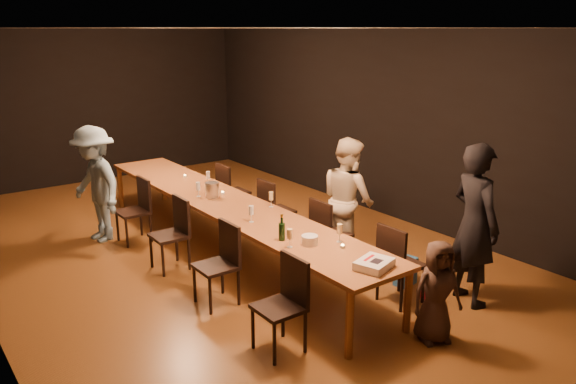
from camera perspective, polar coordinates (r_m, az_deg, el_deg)
ground at (r=7.87m, az=-6.17°, el=-6.20°), size 10.00×10.00×0.00m
room_shell at (r=7.33m, az=-6.66°, el=8.98°), size 6.04×10.04×3.02m
table at (r=7.63m, az=-6.33°, el=-1.32°), size 0.90×6.00×0.75m
chair_right_0 at (r=6.46m, az=11.47°, el=-7.12°), size 0.42×0.42×0.93m
chair_right_1 at (r=7.25m, az=4.43°, el=-4.20°), size 0.42×0.42×0.93m
chair_right_2 at (r=8.14m, az=-1.12°, el=-1.84°), size 0.42×0.42×0.93m
chair_right_3 at (r=9.10m, az=-5.53°, el=0.06°), size 0.42×0.42×0.93m
chair_left_0 at (r=5.42m, az=-0.94°, el=-11.56°), size 0.42×0.42×0.93m
chair_left_1 at (r=6.34m, az=-7.36°, el=-7.40°), size 0.42×0.42×0.93m
chair_left_2 at (r=7.34m, az=-12.01°, el=-4.27°), size 0.42×0.42×0.93m
chair_left_3 at (r=8.39m, az=-15.49°, el=-1.89°), size 0.42×0.42×0.93m
woman_birthday at (r=6.52m, az=18.43°, el=-3.17°), size 0.59×0.76×1.84m
woman_tan at (r=7.46m, az=6.10°, el=-0.72°), size 0.75×0.89×1.65m
man_blue at (r=8.51m, az=-18.96°, el=0.74°), size 0.78×1.17×1.69m
child at (r=5.75m, az=14.89°, el=-9.77°), size 0.60×0.50×1.05m
gift_bag_red at (r=6.77m, az=14.28°, el=-9.34°), size 0.22×0.13×0.25m
gift_bag_blue at (r=7.00m, az=11.85°, el=-7.91°), size 0.29×0.22×0.33m
birthday_cake at (r=5.57m, az=8.74°, el=-7.25°), size 0.43×0.38×0.08m
plate_stack at (r=6.08m, az=2.21°, el=-4.90°), size 0.23×0.23×0.10m
champagne_bottle at (r=6.16m, az=-0.63°, el=-3.60°), size 0.09×0.09×0.30m
ice_bucket at (r=7.81m, az=-7.73°, el=0.22°), size 0.19×0.19×0.21m
wineglass_0 at (r=5.98m, az=0.17°, el=-4.73°), size 0.06×0.06×0.21m
wineglass_1 at (r=6.15m, az=5.26°, el=-4.18°), size 0.06×0.06×0.21m
wineglass_2 at (r=6.76m, az=-3.76°, el=-2.24°), size 0.06×0.06×0.21m
wineglass_3 at (r=7.31m, az=-1.73°, el=-0.76°), size 0.06×0.06×0.21m
wineglass_4 at (r=7.86m, az=-9.11°, el=0.26°), size 0.06×0.06×0.21m
wineglass_5 at (r=8.44m, az=-8.11°, el=1.42°), size 0.06×0.06×0.21m
tealight_near at (r=6.03m, az=5.56°, el=-5.53°), size 0.05×0.05×0.03m
tealight_mid at (r=7.96m, az=-6.66°, el=-0.10°), size 0.05×0.05×0.03m
tealight_far at (r=8.96m, az=-10.43°, el=1.59°), size 0.05×0.05×0.03m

